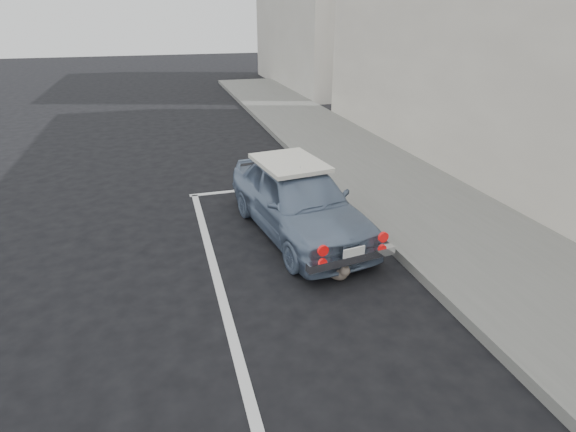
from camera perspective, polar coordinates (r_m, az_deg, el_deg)
name	(u,v)px	position (r m, az deg, el deg)	size (l,w,h in m)	color
sidewalk	(522,276)	(7.11, 27.63, -6.72)	(2.80, 40.00, 0.15)	slate
pline_front	(261,188)	(9.57, -3.41, 3.53)	(3.00, 0.12, 0.01)	silver
pline_side	(219,287)	(6.27, -8.73, -8.92)	(0.12, 7.00, 0.01)	silver
retro_coupe	(298,199)	(7.42, 1.32, 2.16)	(1.89, 3.68, 1.20)	#6F839F
cat	(337,270)	(6.36, 6.29, -6.86)	(0.36, 0.54, 0.30)	brown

